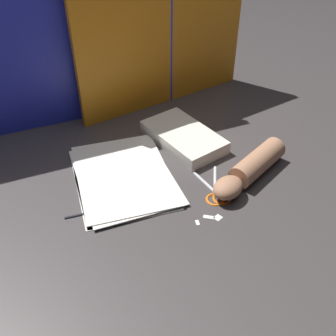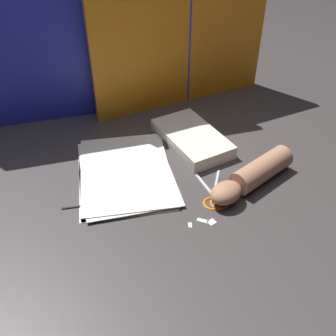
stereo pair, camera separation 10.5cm
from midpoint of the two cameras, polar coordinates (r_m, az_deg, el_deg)
ground_plane at (r=1.09m, az=-4.15°, el=-2.52°), size 6.00×6.00×0.00m
backdrop_panel_left at (r=1.30m, az=-19.66°, el=17.11°), size 0.82×0.03×0.57m
backdrop_panel_center at (r=1.38m, az=-2.83°, el=18.80°), size 0.64×0.14×0.50m
paper_stack at (r=1.12m, az=-9.27°, el=-1.27°), size 0.29×0.37×0.01m
book_closed at (r=1.24m, az=-0.17°, el=4.43°), size 0.21×0.30×0.04m
scissors at (r=1.06m, az=4.10°, el=-3.53°), size 0.10×0.17×0.01m
hand_forearm at (r=1.11m, az=9.19°, el=-0.21°), size 0.29×0.19×0.07m
paper_scrap_near at (r=0.98m, az=1.24°, el=-8.05°), size 0.01×0.02×0.00m
paper_scrap_mid at (r=1.00m, az=2.95°, el=-7.25°), size 0.03×0.03×0.00m
paper_scrap_far at (r=1.00m, az=4.27°, el=-7.32°), size 0.02×0.02×0.00m
pen at (r=1.04m, az=-13.63°, el=-6.23°), size 0.15×0.02×0.01m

